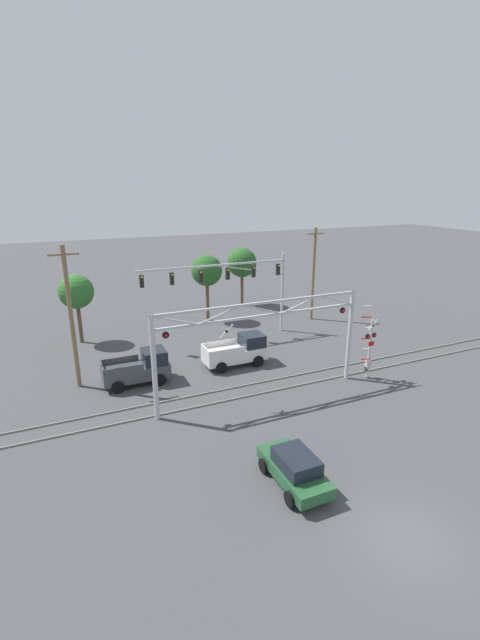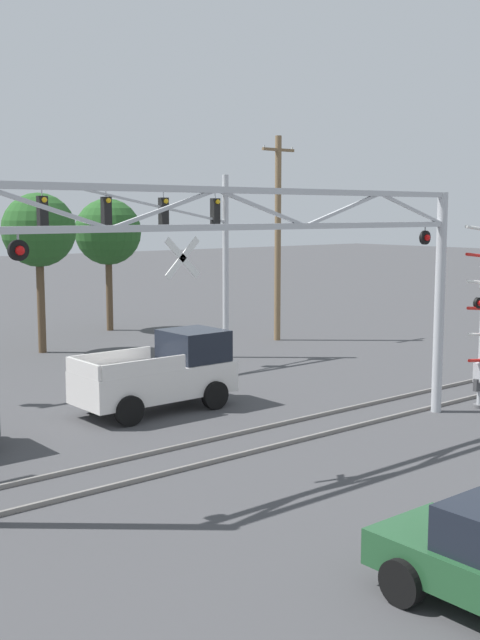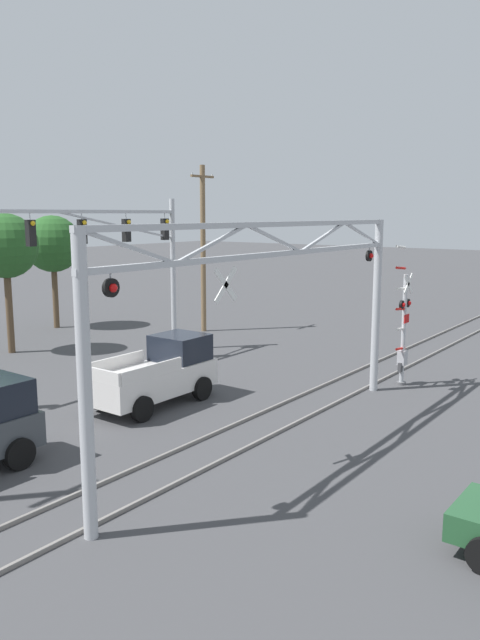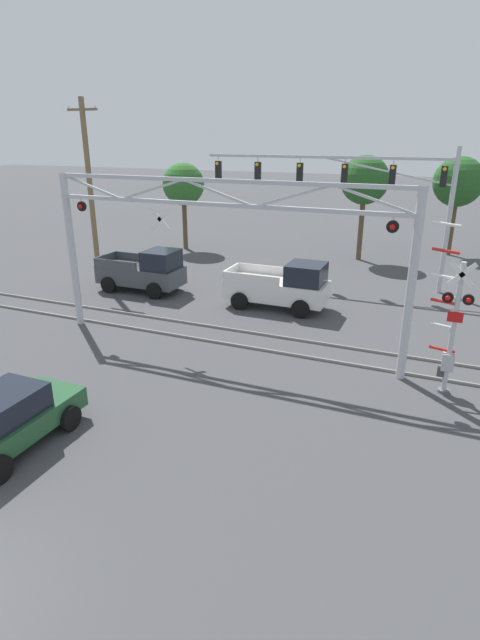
% 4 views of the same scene
% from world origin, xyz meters
% --- Properties ---
extents(rail_track_near, '(80.00, 0.08, 0.10)m').
position_xyz_m(rail_track_near, '(0.00, 12.68, 0.05)').
color(rail_track_near, gray).
rests_on(rail_track_near, ground_plane).
extents(rail_track_far, '(80.00, 0.08, 0.10)m').
position_xyz_m(rail_track_far, '(0.00, 14.11, 0.05)').
color(rail_track_far, gray).
rests_on(rail_track_far, ground_plane).
extents(crossing_gantry, '(13.50, 0.30, 6.21)m').
position_xyz_m(crossing_gantry, '(-0.01, 12.39, 4.12)').
color(crossing_gantry, '#B7BABF').
rests_on(crossing_gantry, ground_plane).
extents(crossing_signal_mast, '(1.42, 0.35, 5.32)m').
position_xyz_m(crossing_signal_mast, '(7.91, 11.88, 2.07)').
color(crossing_signal_mast, '#B7BABF').
rests_on(crossing_signal_mast, ground_plane).
extents(traffic_signal_span, '(12.98, 0.39, 7.10)m').
position_xyz_m(traffic_signal_span, '(3.29, 23.06, 5.16)').
color(traffic_signal_span, '#B7BABF').
rests_on(traffic_signal_span, ground_plane).
extents(pickup_truck_lead, '(4.67, 2.12, 2.22)m').
position_xyz_m(pickup_truck_lead, '(0.75, 17.62, 1.05)').
color(pickup_truck_lead, silver).
rests_on(pickup_truck_lead, ground_plane).
extents(utility_pole_right, '(1.80, 0.28, 8.97)m').
position_xyz_m(utility_pole_right, '(11.87, 24.97, 4.63)').
color(utility_pole_right, brown).
rests_on(utility_pole_right, ground_plane).
extents(background_tree_beyond_span, '(2.96, 2.96, 6.46)m').
position_xyz_m(background_tree_beyond_span, '(2.32, 28.68, 4.93)').
color(background_tree_beyond_span, brown).
rests_on(background_tree_beyond_span, ground_plane).
extents(background_tree_far_right_verge, '(3.16, 3.16, 6.34)m').
position_xyz_m(background_tree_far_right_verge, '(7.64, 32.37, 4.72)').
color(background_tree_far_right_verge, brown).
rests_on(background_tree_far_right_verge, ground_plane).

